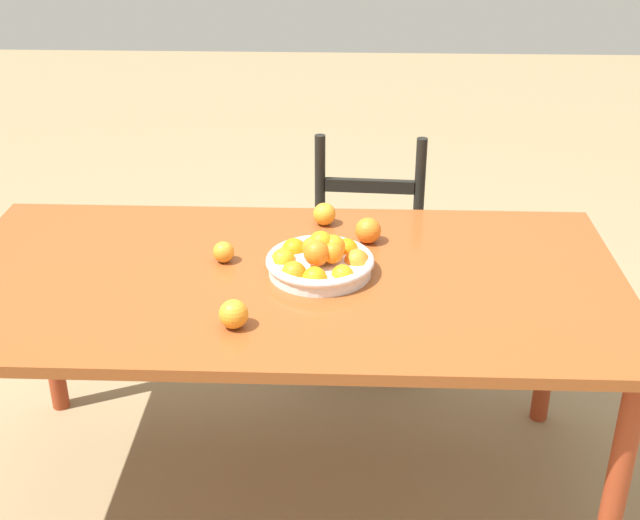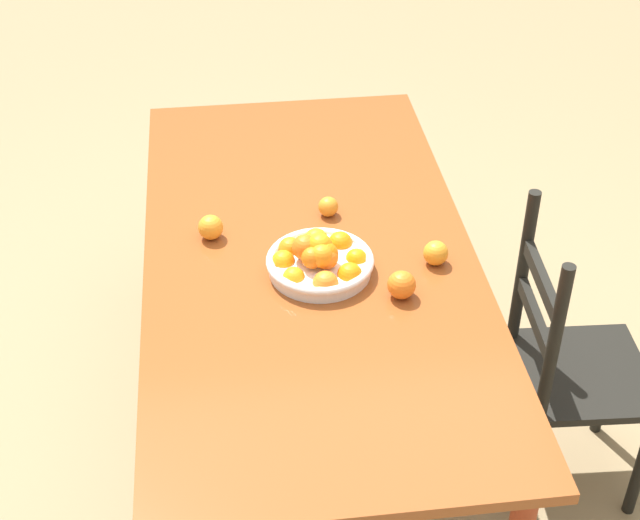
# 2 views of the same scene
# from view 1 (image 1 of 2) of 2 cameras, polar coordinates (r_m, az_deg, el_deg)

# --- Properties ---
(ground_plane) EXTENTS (12.00, 12.00, 0.00)m
(ground_plane) POSITION_cam_1_polar(r_m,az_deg,el_deg) (2.74, -2.07, -15.19)
(ground_plane) COLOR #917B56
(dining_table) EXTENTS (1.87, 0.94, 0.76)m
(dining_table) POSITION_cam_1_polar(r_m,az_deg,el_deg) (2.34, -2.34, -2.68)
(dining_table) COLOR brown
(dining_table) RESTS_ON ground
(chair_near_window) EXTENTS (0.41, 0.41, 0.96)m
(chair_near_window) POSITION_cam_1_polar(r_m,az_deg,el_deg) (3.10, 3.32, -0.06)
(chair_near_window) COLOR black
(chair_near_window) RESTS_ON ground
(fruit_bowl) EXTENTS (0.30, 0.30, 0.13)m
(fruit_bowl) POSITION_cam_1_polar(r_m,az_deg,el_deg) (2.30, 0.05, -0.01)
(fruit_bowl) COLOR white
(fruit_bowl) RESTS_ON dining_table
(orange_loose_0) EXTENTS (0.07, 0.07, 0.07)m
(orange_loose_0) POSITION_cam_1_polar(r_m,az_deg,el_deg) (2.06, -5.91, -3.69)
(orange_loose_0) COLOR orange
(orange_loose_0) RESTS_ON dining_table
(orange_loose_1) EXTENTS (0.08, 0.08, 0.08)m
(orange_loose_1) POSITION_cam_1_polar(r_m,az_deg,el_deg) (2.48, 3.29, 2.03)
(orange_loose_1) COLOR orange
(orange_loose_1) RESTS_ON dining_table
(orange_loose_2) EXTENTS (0.07, 0.07, 0.07)m
(orange_loose_2) POSITION_cam_1_polar(r_m,az_deg,el_deg) (2.59, 0.30, 3.15)
(orange_loose_2) COLOR orange
(orange_loose_2) RESTS_ON dining_table
(orange_loose_3) EXTENTS (0.06, 0.06, 0.06)m
(orange_loose_3) POSITION_cam_1_polar(r_m,az_deg,el_deg) (2.38, -6.59, 0.54)
(orange_loose_3) COLOR orange
(orange_loose_3) RESTS_ON dining_table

